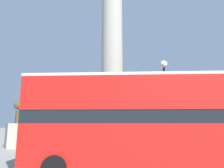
% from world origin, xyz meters
% --- Properties ---
extents(ground_plane, '(200.00, 200.00, 0.00)m').
position_xyz_m(ground_plane, '(0.00, 0.00, 0.00)').
color(ground_plane, gray).
extents(monument_column, '(5.47, 5.47, 19.42)m').
position_xyz_m(monument_column, '(0.00, 0.00, 5.87)').
color(monument_column, '#A39E8E').
rests_on(monument_column, ground_plane).
extents(bus_a, '(10.59, 2.76, 4.34)m').
position_xyz_m(bus_a, '(1.86, -6.69, 2.40)').
color(bus_a, red).
rests_on(bus_a, ground_plane).
extents(equestrian_statue, '(3.64, 3.41, 5.63)m').
position_xyz_m(equestrian_statue, '(-8.71, 4.09, 1.60)').
color(equestrian_statue, '#A39E8E').
rests_on(equestrian_statue, ground_plane).
extents(street_lamp, '(0.48, 0.48, 6.31)m').
position_xyz_m(street_lamp, '(3.55, -2.69, 3.83)').
color(street_lamp, black).
rests_on(street_lamp, ground_plane).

